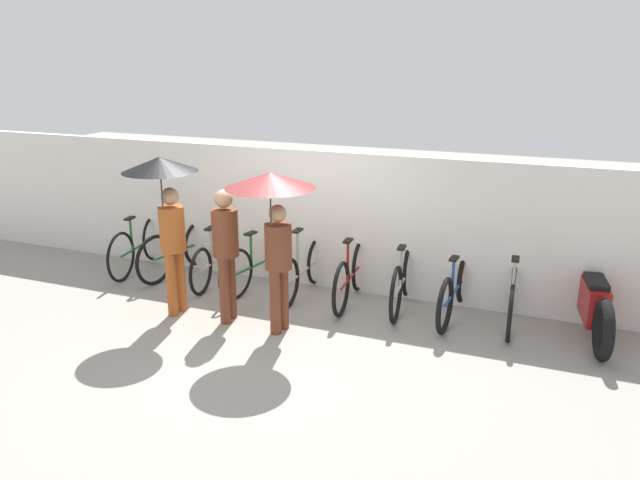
% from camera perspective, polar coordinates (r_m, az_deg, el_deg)
% --- Properties ---
extents(ground_plane, '(30.00, 30.00, 0.00)m').
position_cam_1_polar(ground_plane, '(7.56, -5.85, -8.75)').
color(ground_plane, gray).
extents(back_wall, '(14.46, 0.12, 1.96)m').
position_cam_1_polar(back_wall, '(8.83, -0.39, 1.93)').
color(back_wall, silver).
rests_on(back_wall, ground).
extents(parked_bicycle_0, '(0.45, 1.75, 1.01)m').
position_cam_1_polar(parked_bicycle_0, '(9.99, -16.24, -0.48)').
color(parked_bicycle_0, black).
rests_on(parked_bicycle_0, ground).
extents(parked_bicycle_1, '(0.45, 1.72, 1.05)m').
position_cam_1_polar(parked_bicycle_1, '(9.63, -12.79, -0.89)').
color(parked_bicycle_1, black).
rests_on(parked_bicycle_1, ground).
extents(parked_bicycle_2, '(0.44, 1.74, 1.09)m').
position_cam_1_polar(parked_bicycle_2, '(9.25, -9.37, -1.61)').
color(parked_bicycle_2, black).
rests_on(parked_bicycle_2, ground).
extents(parked_bicycle_3, '(0.49, 1.76, 0.99)m').
position_cam_1_polar(parked_bicycle_3, '(8.92, -5.51, -2.02)').
color(parked_bicycle_3, black).
rests_on(parked_bicycle_3, ground).
extents(parked_bicycle_4, '(0.44, 1.71, 1.08)m').
position_cam_1_polar(parked_bicycle_4, '(8.61, -1.54, -2.73)').
color(parked_bicycle_4, black).
rests_on(parked_bicycle_4, ground).
extents(parked_bicycle_5, '(0.44, 1.67, 1.09)m').
position_cam_1_polar(parked_bicycle_5, '(8.37, 2.84, -3.25)').
color(parked_bicycle_5, black).
rests_on(parked_bicycle_5, ground).
extents(parked_bicycle_6, '(0.44, 1.69, 0.99)m').
position_cam_1_polar(parked_bicycle_6, '(8.25, 7.55, -3.69)').
color(parked_bicycle_6, black).
rests_on(parked_bicycle_6, ground).
extents(parked_bicycle_7, '(0.44, 1.76, 1.07)m').
position_cam_1_polar(parked_bicycle_7, '(8.11, 12.26, -4.45)').
color(parked_bicycle_7, black).
rests_on(parked_bicycle_7, ground).
extents(parked_bicycle_8, '(0.44, 1.66, 1.07)m').
position_cam_1_polar(parked_bicycle_8, '(8.05, 17.14, -4.97)').
color(parked_bicycle_8, black).
rests_on(parked_bicycle_8, ground).
extents(pedestrian_leading, '(0.91, 0.91, 2.06)m').
position_cam_1_polar(pedestrian_leading, '(7.82, -13.97, 3.94)').
color(pedestrian_leading, '#9E4C1E').
rests_on(pedestrian_leading, ground).
extents(pedestrian_center, '(0.32, 0.32, 1.68)m').
position_cam_1_polar(pedestrian_center, '(7.68, -8.62, -0.50)').
color(pedestrian_center, brown).
rests_on(pedestrian_center, ground).
extents(pedestrian_trailing, '(1.02, 1.02, 1.98)m').
position_cam_1_polar(pedestrian_trailing, '(7.08, -4.33, 3.01)').
color(pedestrian_trailing, brown).
rests_on(pedestrian_trailing, ground).
extents(motorcycle, '(0.59, 1.98, 0.91)m').
position_cam_1_polar(motorcycle, '(8.09, 23.71, -5.38)').
color(motorcycle, black).
rests_on(motorcycle, ground).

